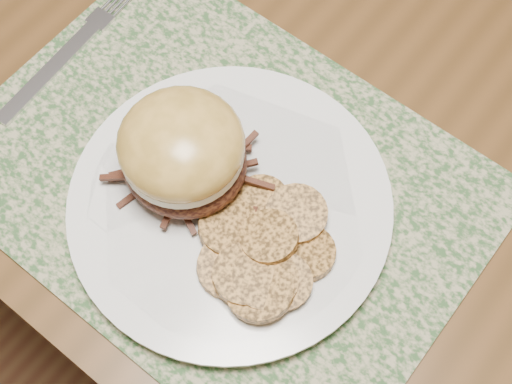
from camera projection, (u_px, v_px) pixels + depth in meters
ground at (213, 181)px, 1.47m from camera, size 3.50×3.50×0.00m
placemat at (220, 181)px, 0.63m from camera, size 0.45×0.33×0.00m
dinner_plate at (230, 206)px, 0.61m from camera, size 0.26×0.26×0.02m
pork_sandwich at (182, 151)px, 0.58m from camera, size 0.11×0.10×0.08m
roasted_potatoes at (263, 253)px, 0.57m from camera, size 0.12×0.15×0.03m
fork at (69, 52)px, 0.68m from camera, size 0.03×0.19×0.00m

